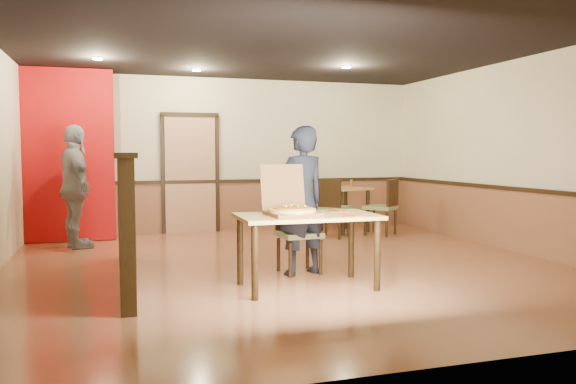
% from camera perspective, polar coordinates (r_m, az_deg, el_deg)
% --- Properties ---
extents(floor, '(7.00, 7.00, 0.00)m').
position_cam_1_polar(floor, '(7.19, 0.14, -7.57)').
color(floor, '#AA6642').
rests_on(floor, ground).
extents(ceiling, '(7.00, 7.00, 0.00)m').
position_cam_1_polar(ceiling, '(7.17, 0.14, 14.92)').
color(ceiling, black).
rests_on(ceiling, wall_back).
extents(wall_back, '(7.00, 0.00, 7.00)m').
position_cam_1_polar(wall_back, '(10.44, -5.57, 3.76)').
color(wall_back, '#F9F1C3').
rests_on(wall_back, floor).
extents(wall_right, '(0.00, 7.00, 7.00)m').
position_cam_1_polar(wall_right, '(8.74, 22.67, 3.42)').
color(wall_right, '#F9F1C3').
rests_on(wall_right, floor).
extents(wainscot_back, '(7.00, 0.04, 0.90)m').
position_cam_1_polar(wainscot_back, '(10.45, -5.50, -1.45)').
color(wainscot_back, brown).
rests_on(wainscot_back, floor).
extents(chair_rail_back, '(7.00, 0.06, 0.06)m').
position_cam_1_polar(chair_rail_back, '(10.40, -5.50, 1.11)').
color(chair_rail_back, black).
rests_on(chair_rail_back, wall_back).
extents(wainscot_right, '(0.04, 7.00, 0.90)m').
position_cam_1_polar(wainscot_right, '(8.78, 22.35, -2.79)').
color(wainscot_right, brown).
rests_on(wainscot_right, floor).
extents(chair_rail_right, '(0.06, 7.00, 0.06)m').
position_cam_1_polar(chair_rail_right, '(8.73, 22.33, 0.27)').
color(chair_rail_right, black).
rests_on(chair_rail_right, wall_right).
extents(back_door, '(0.90, 0.06, 2.10)m').
position_cam_1_polar(back_door, '(10.27, -9.89, 1.76)').
color(back_door, tan).
rests_on(back_door, wall_back).
extents(booth_partition, '(0.20, 3.10, 1.44)m').
position_cam_1_polar(booth_partition, '(6.56, -16.25, -2.33)').
color(booth_partition, black).
rests_on(booth_partition, floor).
extents(red_accent_panel, '(1.60, 0.20, 2.78)m').
position_cam_1_polar(red_accent_panel, '(9.76, -21.91, 3.47)').
color(red_accent_panel, '#B80D0E').
rests_on(red_accent_panel, floor).
extents(spot_a, '(0.14, 0.14, 0.02)m').
position_cam_1_polar(spot_a, '(8.63, -18.77, 12.71)').
color(spot_a, beige).
rests_on(spot_a, ceiling).
extents(spot_b, '(0.14, 0.14, 0.02)m').
position_cam_1_polar(spot_b, '(9.41, -9.27, 12.13)').
color(spot_b, beige).
rests_on(spot_b, ceiling).
extents(spot_c, '(0.14, 0.14, 0.02)m').
position_cam_1_polar(spot_c, '(9.03, 5.96, 12.50)').
color(spot_c, beige).
rests_on(spot_c, ceiling).
extents(main_table, '(1.48, 0.85, 0.79)m').
position_cam_1_polar(main_table, '(5.98, 1.97, -3.33)').
color(main_table, '#AD8D49').
rests_on(main_table, floor).
extents(diner_chair, '(0.51, 0.51, 0.95)m').
position_cam_1_polar(diner_chair, '(6.80, 0.92, -3.82)').
color(diner_chair, olive).
rests_on(diner_chair, floor).
extents(side_chair_left, '(0.71, 0.71, 1.01)m').
position_cam_1_polar(side_chair_left, '(9.53, 4.38, -1.37)').
color(side_chair_left, olive).
rests_on(side_chair_left, floor).
extents(side_chair_right, '(0.69, 0.69, 0.98)m').
position_cam_1_polar(side_chair_right, '(9.94, 9.76, -1.27)').
color(side_chair_right, olive).
rests_on(side_chair_right, floor).
extents(side_table, '(0.97, 0.97, 0.81)m').
position_cam_1_polar(side_table, '(10.27, 5.76, -0.54)').
color(side_table, '#AD8D49').
rests_on(side_table, floor).
extents(diner, '(0.73, 0.58, 1.76)m').
position_cam_1_polar(diner, '(6.62, 1.37, -0.88)').
color(diner, black).
rests_on(diner, floor).
extents(passerby, '(0.78, 1.18, 1.86)m').
position_cam_1_polar(passerby, '(9.01, -20.78, 0.50)').
color(passerby, gray).
rests_on(passerby, floor).
extents(pizza_box, '(0.54, 0.62, 0.53)m').
position_cam_1_polar(pizza_box, '(5.90, 0.27, -1.69)').
color(pizza_box, brown).
rests_on(pizza_box, main_table).
extents(pizza, '(0.60, 0.60, 0.03)m').
position_cam_1_polar(pizza, '(5.86, 0.46, -1.88)').
color(pizza, '#E1C151').
rests_on(pizza, pizza_box).
extents(napkin_near, '(0.24, 0.24, 0.01)m').
position_cam_1_polar(napkin_near, '(5.84, 6.39, -2.41)').
color(napkin_near, '#E63D10').
rests_on(napkin_near, main_table).
extents(napkin_far, '(0.21, 0.21, 0.01)m').
position_cam_1_polar(napkin_far, '(6.31, 4.93, -1.92)').
color(napkin_far, '#E63D10').
rests_on(napkin_far, main_table).
extents(condiment, '(0.06, 0.06, 0.14)m').
position_cam_1_polar(condiment, '(10.22, 6.46, 0.86)').
color(condiment, brown).
rests_on(condiment, side_table).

